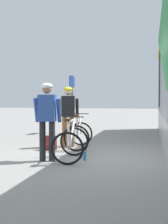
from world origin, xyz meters
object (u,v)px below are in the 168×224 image
object	(u,v)px
backpack_on_platform	(51,143)
water_bottle_near_the_bikes	(85,156)
bicycle_near_silver	(79,134)
platform_sign_post	(72,94)
bicycle_far_white	(71,143)
cyclist_near_in_dark	(68,111)
cyclist_far_in_blue	(47,114)

from	to	relation	value
backpack_on_platform	water_bottle_near_the_bikes	distance (m)	1.64
bicycle_near_silver	backpack_on_platform	xyz separation A→B (m)	(-0.67, -0.48, -0.20)
backpack_on_platform	water_bottle_near_the_bikes	size ratio (longest dim) A/B	1.92
backpack_on_platform	platform_sign_post	distance (m)	4.44
backpack_on_platform	water_bottle_near_the_bikes	xyz separation A→B (m)	(1.21, -1.11, -0.10)
bicycle_far_white	platform_sign_post	world-z (taller)	platform_sign_post
cyclist_near_in_dark	backpack_on_platform	world-z (taller)	cyclist_near_in_dark
platform_sign_post	bicycle_far_white	bearing A→B (deg)	-74.70
bicycle_far_white	water_bottle_near_the_bikes	xyz separation A→B (m)	(0.31, 0.04, -0.30)
bicycle_near_silver	bicycle_far_white	size ratio (longest dim) A/B	1.00
backpack_on_platform	bicycle_far_white	bearing A→B (deg)	-47.53
cyclist_near_in_dark	platform_sign_post	world-z (taller)	platform_sign_post
bicycle_far_white	cyclist_near_in_dark	bearing A→B (deg)	108.26
bicycle_near_silver	water_bottle_near_the_bikes	size ratio (longest dim) A/B	5.53
platform_sign_post	cyclist_far_in_blue	bearing A→B (deg)	-80.16
water_bottle_near_the_bikes	platform_sign_post	size ratio (longest dim) A/B	0.09
backpack_on_platform	platform_sign_post	size ratio (longest dim) A/B	0.17
cyclist_near_in_dark	bicycle_near_silver	xyz separation A→B (m)	(0.36, -0.15, -0.65)
cyclist_far_in_blue	water_bottle_near_the_bikes	distance (m)	1.27
cyclist_near_in_dark	water_bottle_near_the_bikes	size ratio (longest dim) A/B	8.46
water_bottle_near_the_bikes	platform_sign_post	xyz separation A→B (m)	(-1.77, 5.28, 1.52)
bicycle_near_silver	bicycle_far_white	distance (m)	1.64
cyclist_far_in_blue	backpack_on_platform	distance (m)	1.65
cyclist_near_in_dark	backpack_on_platform	bearing A→B (deg)	-116.54
cyclist_near_in_dark	platform_sign_post	size ratio (longest dim) A/B	0.73
bicycle_near_silver	water_bottle_near_the_bikes	xyz separation A→B (m)	(0.54, -1.58, -0.30)
bicycle_near_silver	platform_sign_post	distance (m)	4.08
cyclist_near_in_dark	bicycle_near_silver	world-z (taller)	cyclist_near_in_dark
cyclist_far_in_blue	bicycle_far_white	world-z (taller)	cyclist_far_in_blue
cyclist_far_in_blue	water_bottle_near_the_bikes	world-z (taller)	cyclist_far_in_blue
backpack_on_platform	platform_sign_post	bearing A→B (deg)	102.08
cyclist_far_in_blue	backpack_on_platform	xyz separation A→B (m)	(-0.40, 1.36, -0.85)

